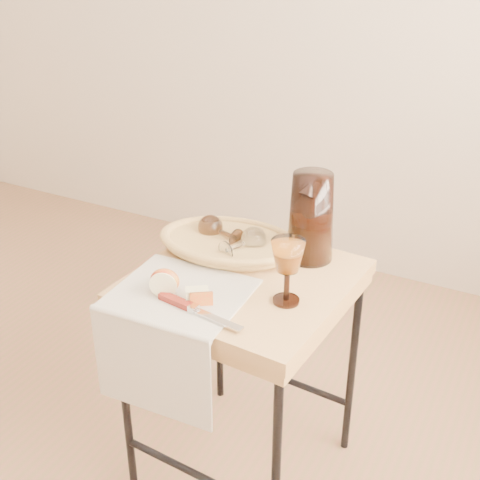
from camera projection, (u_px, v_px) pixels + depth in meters
The scene contains 10 objects.
side_table at pixel (243, 378), 1.89m from camera, with size 0.55×0.55×0.70m, color brown, non-canonical shape.
tea_towel at pixel (180, 294), 1.65m from camera, with size 0.33×0.30×0.01m, color silver.
bread_basket at pixel (229, 245), 1.85m from camera, with size 0.37×0.25×0.05m, color olive, non-canonical shape.
goblet_lying_a at pixel (221, 232), 1.86m from camera, with size 0.12×0.07×0.07m, color brown, non-canonical shape.
goblet_lying_b at pixel (242, 244), 1.80m from camera, with size 0.12×0.07×0.07m, color white, non-canonical shape.
pitcher at pixel (311, 217), 1.77m from camera, with size 0.17×0.25×0.29m, color black, non-canonical shape.
wine_goblet at pixel (287, 272), 1.58m from camera, with size 0.09×0.09×0.18m, color white, non-canonical shape.
apple_half at pixel (165, 281), 1.63m from camera, with size 0.08×0.04×0.07m, color #B6000C.
apple_wedge at pixel (197, 295), 1.60m from camera, with size 0.06×0.03×0.04m, color #F7EDB0.
table_knife at pixel (196, 309), 1.56m from camera, with size 0.25×0.03×0.02m, color silver, non-canonical shape.
Camera 1 is at (1.37, -0.92, 1.58)m, focal length 48.15 mm.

